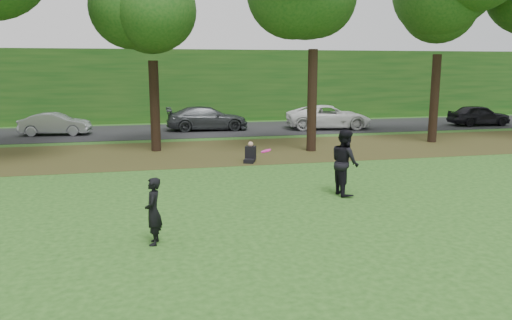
{
  "coord_description": "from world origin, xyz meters",
  "views": [
    {
      "loc": [
        -3.6,
        -9.35,
        3.88
      ],
      "look_at": [
        -0.55,
        3.94,
        1.3
      ],
      "focal_mm": 35.0,
      "sensor_mm": 36.0,
      "label": 1
    }
  ],
  "objects": [
    {
      "name": "street",
      "position": [
        0.0,
        21.0,
        0.01
      ],
      "size": [
        70.0,
        7.0,
        0.02
      ],
      "primitive_type": "cube",
      "color": "black",
      "rests_on": "ground"
    },
    {
      "name": "player_right",
      "position": [
        2.35,
        4.5,
        1.01
      ],
      "size": [
        0.79,
        1.0,
        2.01
      ],
      "primitive_type": "imported",
      "rotation": [
        0.0,
        0.0,
        1.6
      ],
      "color": "black",
      "rests_on": "ground"
    },
    {
      "name": "player_left",
      "position": [
        -3.44,
        1.39,
        0.75
      ],
      "size": [
        0.43,
        0.59,
        1.5
      ],
      "primitive_type": "imported",
      "rotation": [
        0.0,
        0.0,
        -1.7
      ],
      "color": "black",
      "rests_on": "ground"
    },
    {
      "name": "frisbee",
      "position": [
        -0.44,
        3.22,
        1.67
      ],
      "size": [
        0.29,
        0.3,
        0.11
      ],
      "color": "#E81393",
      "rests_on": "ground"
    },
    {
      "name": "leaf_litter",
      "position": [
        0.0,
        13.0,
        0.01
      ],
      "size": [
        60.0,
        7.0,
        0.01
      ],
      "primitive_type": "cube",
      "color": "#4A331A",
      "rests_on": "ground"
    },
    {
      "name": "far_hedge",
      "position": [
        0.0,
        27.0,
        2.5
      ],
      "size": [
        70.0,
        3.0,
        5.0
      ],
      "primitive_type": "cube",
      "color": "#154814",
      "rests_on": "ground"
    },
    {
      "name": "parked_cars",
      "position": [
        2.48,
        20.11,
        0.71
      ],
      "size": [
        39.61,
        3.6,
        1.46
      ],
      "color": "black",
      "rests_on": "street"
    },
    {
      "name": "ground",
      "position": [
        0.0,
        0.0,
        0.0
      ],
      "size": [
        120.0,
        120.0,
        0.0
      ],
      "primitive_type": "plane",
      "color": "#214A17",
      "rests_on": "ground"
    },
    {
      "name": "seated_person",
      "position": [
        0.68,
        10.3,
        0.31
      ],
      "size": [
        0.66,
        0.83,
        0.83
      ],
      "rotation": [
        0.0,
        0.0,
        -0.39
      ],
      "color": "black",
      "rests_on": "ground"
    }
  ]
}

